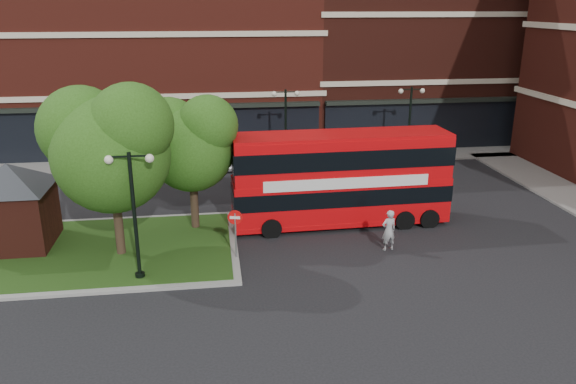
{
  "coord_description": "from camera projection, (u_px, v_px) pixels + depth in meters",
  "views": [
    {
      "loc": [
        -2.59,
        -19.5,
        9.94
      ],
      "look_at": [
        0.68,
        3.92,
        2.0
      ],
      "focal_mm": 35.0,
      "sensor_mm": 36.0,
      "label": 1
    }
  ],
  "objects": [
    {
      "name": "terrace_far_left",
      "position": [
        133.0,
        46.0,
        41.07
      ],
      "size": [
        26.0,
        12.0,
        14.0
      ],
      "primitive_type": "cube",
      "color": "maroon",
      "rests_on": "ground"
    },
    {
      "name": "traffic_island",
      "position": [
        87.0,
        251.0,
        23.56
      ],
      "size": [
        12.6,
        7.6,
        0.15
      ],
      "color": "gray",
      "rests_on": "ground"
    },
    {
      "name": "lamp_far_left",
      "position": [
        286.0,
        125.0,
        34.79
      ],
      "size": [
        1.72,
        0.36,
        5.0
      ],
      "color": "black",
      "rests_on": "ground"
    },
    {
      "name": "terrace_far_right",
      "position": [
        422.0,
        30.0,
        43.63
      ],
      "size": [
        18.0,
        12.0,
        16.0
      ],
      "primitive_type": "cube",
      "color": "#471911",
      "rests_on": "ground"
    },
    {
      "name": "kiosk",
      "position": [
        11.0,
        197.0,
        23.39
      ],
      "size": [
        6.51,
        6.51,
        3.6
      ],
      "color": "#471911",
      "rests_on": "traffic_island"
    },
    {
      "name": "no_entry_sign",
      "position": [
        235.0,
        225.0,
        22.5
      ],
      "size": [
        0.59,
        0.18,
        2.15
      ],
      "rotation": [
        0.0,
        0.0,
        -0.23
      ],
      "color": "slate",
      "rests_on": "ground"
    },
    {
      "name": "lamp_far_right",
      "position": [
        410.0,
        121.0,
        35.83
      ],
      "size": [
        1.72,
        0.36,
        5.0
      ],
      "color": "black",
      "rests_on": "ground"
    },
    {
      "name": "bus",
      "position": [
        341.0,
        173.0,
        25.96
      ],
      "size": [
        10.11,
        2.55,
        3.84
      ],
      "rotation": [
        0.0,
        0.0,
        0.03
      ],
      "color": "red",
      "rests_on": "ground"
    },
    {
      "name": "car_white",
      "position": [
        353.0,
        156.0,
        36.06
      ],
      "size": [
        3.97,
        1.59,
        1.28
      ],
      "primitive_type": "imported",
      "rotation": [
        0.0,
        0.0,
        1.63
      ],
      "color": "silver",
      "rests_on": "ground"
    },
    {
      "name": "lamp_island",
      "position": [
        134.0,
        210.0,
        20.38
      ],
      "size": [
        1.72,
        0.36,
        5.0
      ],
      "color": "black",
      "rests_on": "ground"
    },
    {
      "name": "pavement_far",
      "position": [
        252.0,
        160.0,
        37.29
      ],
      "size": [
        44.0,
        3.0,
        0.12
      ],
      "primitive_type": "cube",
      "color": "slate",
      "rests_on": "ground"
    },
    {
      "name": "car_silver",
      "position": [
        231.0,
        161.0,
        35.04
      ],
      "size": [
        3.69,
        1.62,
        1.24
      ],
      "primitive_type": "imported",
      "rotation": [
        0.0,
        0.0,
        1.61
      ],
      "color": "#ADAFB5",
      "rests_on": "ground"
    },
    {
      "name": "ground",
      "position": [
        285.0,
        273.0,
        21.81
      ],
      "size": [
        120.0,
        120.0,
        0.0
      ],
      "primitive_type": "plane",
      "color": "black",
      "rests_on": "ground"
    },
    {
      "name": "tree_island_west",
      "position": [
        108.0,
        143.0,
        21.84
      ],
      "size": [
        5.4,
        4.71,
        7.21
      ],
      "color": "#2D2116",
      "rests_on": "ground"
    },
    {
      "name": "woman",
      "position": [
        389.0,
        230.0,
        23.62
      ],
      "size": [
        0.73,
        0.55,
        1.79
      ],
      "primitive_type": "imported",
      "rotation": [
        0.0,
        0.0,
        3.35
      ],
      "color": "#9A9A9D",
      "rests_on": "ground"
    },
    {
      "name": "tree_island_east",
      "position": [
        189.0,
        140.0,
        24.75
      ],
      "size": [
        4.46,
        3.9,
        6.29
      ],
      "color": "#2D2116",
      "rests_on": "ground"
    }
  ]
}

